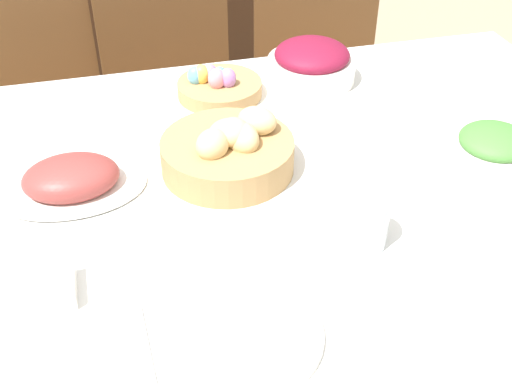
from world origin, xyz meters
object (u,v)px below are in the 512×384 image
(dinner_plate, at_px, (244,335))
(butter_dish, at_px, (32,292))
(chair_far_left, at_px, (38,122))
(drinking_cup, at_px, (365,222))
(chair_far_right, at_px, (321,87))
(bread_basket, at_px, (229,150))
(ham_platter, at_px, (72,180))
(egg_basket, at_px, (218,86))
(fork, at_px, (147,356))
(chair_far_center, at_px, (179,105))
(beet_salad_bowl, at_px, (312,63))
(green_salad_bowl, at_px, (492,153))
(sideboard, at_px, (190,11))
(knife, at_px, (336,318))
(spoon, at_px, (354,314))

(dinner_plate, xyz_separation_m, butter_dish, (-0.30, 0.16, 0.01))
(chair_far_left, height_order, drinking_cup, chair_far_left)
(chair_far_right, bearing_deg, dinner_plate, -109.20)
(bread_basket, xyz_separation_m, ham_platter, (-0.30, 0.01, -0.02))
(egg_basket, bearing_deg, fork, -109.20)
(chair_far_center, height_order, dinner_plate, chair_far_center)
(butter_dish, bearing_deg, drinking_cup, -0.42)
(beet_salad_bowl, bearing_deg, egg_basket, -174.70)
(egg_basket, distance_m, beet_salad_bowl, 0.24)
(chair_far_right, height_order, green_salad_bowl, chair_far_right)
(green_salad_bowl, bearing_deg, fork, -158.14)
(bread_basket, xyz_separation_m, green_salad_bowl, (0.49, -0.14, 0.00))
(chair_far_right, bearing_deg, sideboard, 118.09)
(egg_basket, bearing_deg, sideboard, 84.11)
(egg_basket, distance_m, green_salad_bowl, 0.63)
(drinking_cup, bearing_deg, bread_basket, 122.33)
(green_salad_bowl, xyz_separation_m, knife, (-0.42, -0.28, -0.05))
(egg_basket, xyz_separation_m, knife, (0.03, -0.73, -0.02))
(chair_far_center, xyz_separation_m, green_salad_bowl, (0.49, -0.93, 0.33))
(chair_far_left, xyz_separation_m, beet_salad_bowl, (0.71, -0.46, 0.33))
(chair_far_center, xyz_separation_m, dinner_plate, (-0.07, -1.21, 0.29))
(chair_far_center, distance_m, ham_platter, 0.90)
(butter_dish, bearing_deg, spoon, -18.29)
(egg_basket, bearing_deg, dinner_plate, -98.76)
(egg_basket, bearing_deg, spoon, -85.35)
(beet_salad_bowl, distance_m, spoon, 0.77)
(ham_platter, xyz_separation_m, beet_salad_bowl, (0.58, 0.32, 0.02))
(green_salad_bowl, bearing_deg, drinking_cup, -157.56)
(chair_far_right, relative_size, butter_dish, 6.86)
(beet_salad_bowl, height_order, fork, beet_salad_bowl)
(knife, bearing_deg, fork, 177.99)
(green_salad_bowl, bearing_deg, butter_dish, -171.66)
(chair_far_left, relative_size, ham_platter, 3.23)
(egg_basket, height_order, ham_platter, egg_basket)
(ham_platter, relative_size, knife, 1.46)
(fork, bearing_deg, spoon, -2.01)
(beet_salad_bowl, height_order, dinner_plate, beet_salad_bowl)
(ham_platter, bearing_deg, dinner_plate, -61.69)
(dinner_plate, distance_m, spoon, 0.17)
(ham_platter, relative_size, beet_salad_bowl, 1.30)
(bread_basket, height_order, dinner_plate, bread_basket)
(chair_far_left, relative_size, spoon, 4.73)
(chair_far_right, distance_m, sideboard, 0.82)
(fork, bearing_deg, green_salad_bowl, 19.85)
(green_salad_bowl, height_order, butter_dish, green_salad_bowl)
(egg_basket, relative_size, butter_dish, 1.52)
(ham_platter, distance_m, knife, 0.57)
(sideboard, xyz_separation_m, spoon, (-0.07, -1.97, 0.28))
(beet_salad_bowl, bearing_deg, chair_far_left, 147.03)
(chair_far_right, height_order, knife, chair_far_right)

